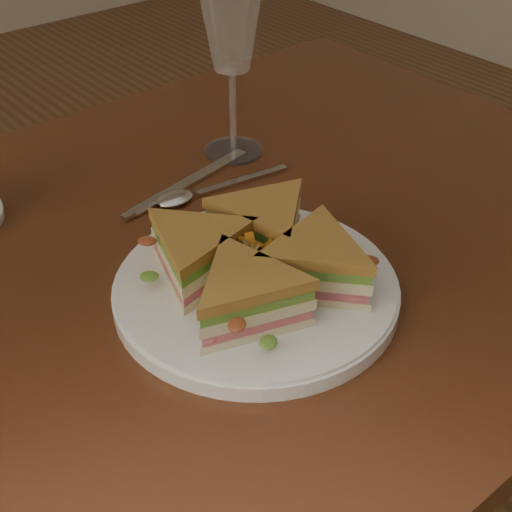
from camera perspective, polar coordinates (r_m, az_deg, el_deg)
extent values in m
cube|color=#34180C|center=(0.80, -5.94, -1.00)|extent=(1.20, 0.80, 0.04)
cylinder|color=black|center=(1.51, 4.47, 1.61)|extent=(0.06, 0.06, 0.71)
cylinder|color=white|center=(0.72, 0.00, -2.71)|extent=(0.29, 0.29, 0.02)
cube|color=silver|center=(0.91, -1.08, 6.05)|extent=(0.13, 0.03, 0.00)
ellipsoid|color=silver|center=(0.87, -6.51, 4.56)|extent=(0.05, 0.03, 0.01)
cube|color=silver|center=(0.91, -5.19, 5.98)|extent=(0.20, 0.05, 0.00)
cube|color=silver|center=(0.86, -9.33, 3.61)|extent=(0.05, 0.02, 0.00)
cylinder|color=white|center=(0.98, -1.80, 8.42)|extent=(0.08, 0.08, 0.00)
cylinder|color=white|center=(0.95, -1.87, 11.56)|extent=(0.01, 0.01, 0.11)
cone|color=white|center=(0.91, -2.02, 18.40)|extent=(0.09, 0.09, 0.12)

